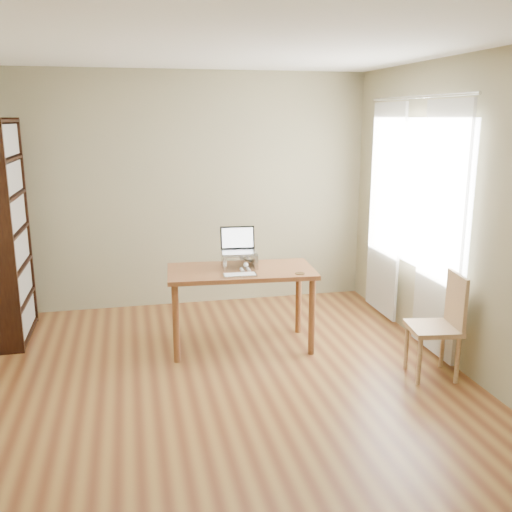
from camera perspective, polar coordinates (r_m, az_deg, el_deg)
The scene contains 10 objects.
room at distance 4.25m, azimuth -2.73°, elevation 2.83°, with size 4.04×4.54×2.64m.
bookshelf at distance 5.86m, azimuth -23.74°, elevation 2.20°, with size 0.30×0.90×2.10m.
curtains at distance 5.63m, azimuth 15.17°, elevation 3.70°, with size 0.03×1.90×2.25m.
desk at distance 5.24m, azimuth -1.51°, elevation -2.44°, with size 1.38×0.76×0.75m.
laptop_stand at distance 5.26m, azimuth -1.69°, elevation -0.24°, with size 0.32×0.25×0.13m.
laptop at distance 5.29m, azimuth -1.81°, elevation 1.02°, with size 0.34×0.29×0.23m.
keyboard at distance 4.99m, azimuth -1.63°, elevation -1.91°, with size 0.30×0.14×0.02m.
coaster at distance 5.07m, azimuth 4.41°, elevation -1.76°, with size 0.09×0.09×0.01m, color #533C1C.
cat at distance 5.30m, azimuth -1.47°, elevation -0.35°, with size 0.24×0.48×0.15m.
chair at distance 4.95m, azimuth 18.03°, elevation -6.25°, with size 0.44×0.44×0.88m.
Camera 1 is at (-0.68, -4.10, 2.10)m, focal length 40.00 mm.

